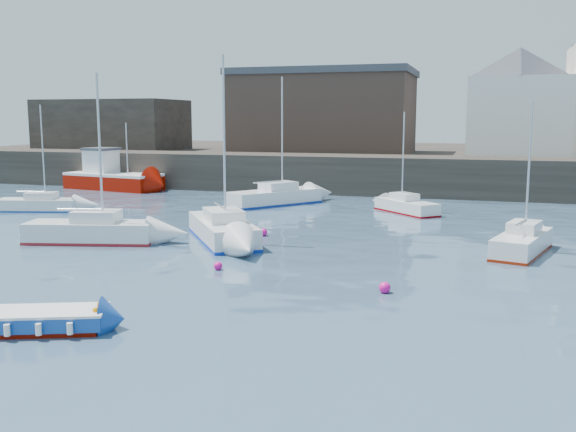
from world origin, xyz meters
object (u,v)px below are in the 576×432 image
(sailboat_h, at_px, (275,196))
(buoy_far, at_px, (263,236))
(sailboat_a, at_px, (92,231))
(sailboat_e, at_px, (38,204))
(blue_dinghy, at_px, (47,319))
(buoy_near, at_px, (218,270))
(sailboat_c, at_px, (522,242))
(buoy_mid, at_px, (385,293))
(fishing_boat, at_px, (111,176))
(sailboat_b, at_px, (223,229))
(sailboat_f, at_px, (406,206))

(sailboat_h, relative_size, buoy_far, 21.52)
(sailboat_a, height_order, sailboat_e, sailboat_a)
(blue_dinghy, bearing_deg, buoy_near, 78.63)
(sailboat_c, distance_m, buoy_mid, 9.66)
(sailboat_e, xyz_separation_m, buoy_far, (16.92, -4.16, -0.44))
(buoy_near, bearing_deg, sailboat_h, 101.59)
(sailboat_c, bearing_deg, sailboat_a, -170.27)
(blue_dinghy, distance_m, buoy_far, 15.87)
(buoy_near, distance_m, buoy_mid, 7.00)
(sailboat_e, distance_m, buoy_near, 21.18)
(sailboat_e, distance_m, sailboat_h, 15.62)
(buoy_near, bearing_deg, buoy_far, 95.53)
(fishing_boat, distance_m, sailboat_a, 24.37)
(sailboat_b, height_order, sailboat_f, sailboat_b)
(blue_dinghy, xyz_separation_m, sailboat_b, (-0.56, 14.06, 0.23))
(sailboat_h, bearing_deg, blue_dinghy, -85.29)
(blue_dinghy, relative_size, buoy_near, 10.26)
(sailboat_c, xyz_separation_m, buoy_far, (-12.44, 0.67, -0.51))
(sailboat_b, relative_size, sailboat_c, 1.33)
(sailboat_f, height_order, buoy_near, sailboat_f)
(buoy_near, bearing_deg, sailboat_c, 30.42)
(blue_dinghy, xyz_separation_m, buoy_mid, (8.51, 6.84, -0.35))
(buoy_mid, bearing_deg, sailboat_e, 151.77)
(sailboat_b, bearing_deg, fishing_boat, 134.05)
(sailboat_h, bearing_deg, buoy_near, -78.41)
(sailboat_a, height_order, buoy_far, sailboat_a)
(buoy_near, bearing_deg, fishing_boat, 129.71)
(blue_dinghy, distance_m, fishing_boat, 37.79)
(fishing_boat, relative_size, sailboat_h, 1.01)
(sailboat_b, xyz_separation_m, sailboat_f, (7.51, 12.15, -0.13))
(sailboat_e, relative_size, buoy_near, 19.62)
(sailboat_f, bearing_deg, buoy_mid, -85.40)
(sailboat_h, xyz_separation_m, buoy_far, (3.20, -11.62, -0.57))
(sailboat_b, distance_m, sailboat_f, 14.28)
(sailboat_f, bearing_deg, sailboat_b, -121.74)
(blue_dinghy, height_order, sailboat_b, sailboat_b)
(fishing_boat, distance_m, sailboat_f, 26.51)
(fishing_boat, bearing_deg, blue_dinghy, -60.32)
(sailboat_h, bearing_deg, sailboat_a, -104.92)
(buoy_near, bearing_deg, blue_dinghy, -101.37)
(sailboat_c, bearing_deg, blue_dinghy, -131.42)
(sailboat_c, distance_m, buoy_near, 13.59)
(sailboat_e, height_order, sailboat_f, sailboat_e)
(sailboat_a, height_order, buoy_near, sailboat_a)
(fishing_boat, height_order, sailboat_a, sailboat_a)
(fishing_boat, bearing_deg, sailboat_c, -28.82)
(sailboat_h, bearing_deg, sailboat_b, -82.75)
(blue_dinghy, distance_m, buoy_near, 8.46)
(sailboat_f, bearing_deg, buoy_near, -106.44)
(buoy_mid, bearing_deg, sailboat_f, 94.60)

